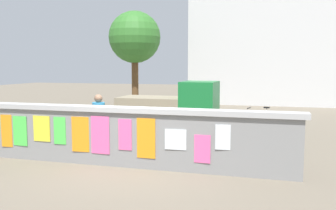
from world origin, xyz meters
name	(u,v)px	position (x,y,z in m)	size (l,w,h in m)	color
ground	(196,119)	(0.00, 8.00, 0.00)	(60.00, 60.00, 0.00)	#6B6051
poster_wall	(130,136)	(-0.01, 0.00, 0.74)	(7.93, 0.42, 1.43)	gray
auto_rickshaw_truck	(173,107)	(-0.21, 4.74, 0.90)	(3.64, 1.59, 1.85)	black
motorcycle	(232,138)	(2.23, 1.71, 0.46)	(1.90, 0.56, 0.87)	black
bicycle_near	(79,123)	(-3.34, 3.43, 0.36)	(1.67, 0.55, 0.95)	black
bicycle_far	(262,123)	(2.94, 5.28, 0.36)	(1.69, 0.49, 0.95)	black
person_walking	(99,117)	(-1.35, 1.05, 0.99)	(0.45, 0.45, 1.62)	#D83F72
tree_roadside	(135,38)	(-4.14, 11.16, 3.96)	(2.89, 2.89, 5.45)	brown
building_background	(270,30)	(3.16, 16.60, 4.74)	(10.21, 4.75, 9.43)	silver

